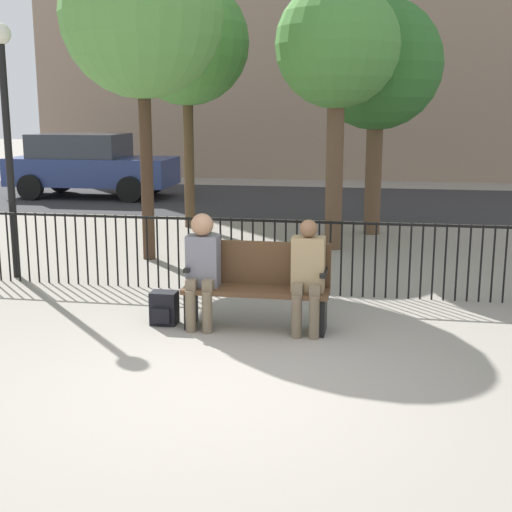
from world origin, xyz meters
name	(u,v)px	position (x,y,z in m)	size (l,w,h in m)	color
ground_plane	(224,386)	(0.00, 0.00, 0.00)	(80.00, 80.00, 0.00)	gray
park_bench	(257,283)	(0.00, 1.70, 0.49)	(1.55, 0.45, 0.92)	#4C331E
seated_person_0	(202,263)	(-0.57, 1.57, 0.71)	(0.34, 0.39, 1.24)	brown
seated_person_1	(308,271)	(0.55, 1.57, 0.67)	(0.34, 0.39, 1.21)	brown
backpack	(164,308)	(-1.02, 1.61, 0.18)	(0.28, 0.25, 0.36)	black
fence_railing	(275,250)	(-0.02, 3.12, 0.56)	(9.01, 0.03, 0.95)	black
tree_0	(142,16)	(-2.24, 4.82, 3.62)	(2.41, 2.41, 4.84)	#422D1E
tree_1	(187,43)	(-2.37, 7.78, 3.48)	(2.35, 2.35, 4.68)	#4C3823
tree_2	(337,48)	(0.53, 6.09, 3.22)	(1.98, 1.98, 4.27)	brown
tree_3	(377,66)	(1.15, 7.64, 3.03)	(2.33, 2.33, 4.23)	brown
lamp_post	(6,111)	(-3.69, 3.36, 2.27)	(0.28, 0.28, 3.40)	black
street_surface	(327,201)	(0.00, 12.00, 0.00)	(24.00, 6.00, 0.01)	#2B2B2D
parked_car_0	(89,164)	(-6.12, 11.80, 0.84)	(4.20, 1.94, 1.62)	navy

